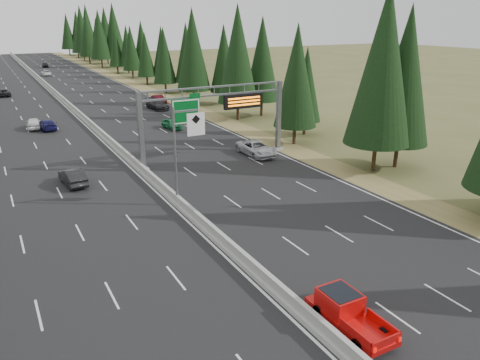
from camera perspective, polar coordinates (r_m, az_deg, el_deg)
name	(u,v)px	position (r m, az deg, el deg)	size (l,w,h in m)	color
road	(64,102)	(90.38, -20.65, 8.85)	(32.00, 260.00, 0.08)	black
shoulder_right	(159,95)	(94.49, -9.83, 10.19)	(3.60, 260.00, 0.06)	olive
median_barrier	(64,100)	(90.32, -20.68, 9.08)	(0.70, 260.00, 0.85)	gray
sign_gantry	(221,111)	(49.09, -2.37, 8.39)	(16.75, 0.98, 7.80)	slate
hov_sign_pole	(182,149)	(37.08, -7.08, 3.79)	(2.80, 0.50, 8.00)	slate
tree_row_right	(182,46)	(93.26, -7.14, 15.87)	(11.99, 241.65, 18.93)	black
silver_minivan	(256,148)	(51.55, 2.01, 3.89)	(2.59, 5.63, 1.56)	#ADAEB2
red_pickup	(345,308)	(24.41, 12.64, -15.02)	(1.78, 4.97, 1.62)	black
car_ahead_green	(172,124)	(64.67, -8.32, 6.79)	(1.62, 4.01, 1.37)	#166435
car_ahead_dkred	(159,99)	(84.63, -9.87, 9.66)	(1.49, 4.28, 1.41)	#5B0D18
car_ahead_dkgrey	(157,104)	(79.18, -10.06, 9.08)	(2.27, 5.60, 1.62)	black
car_ahead_white	(47,73)	(133.78, -22.51, 11.95)	(2.12, 4.60, 1.28)	silver
car_ahead_far	(45,65)	(156.64, -22.67, 12.84)	(1.73, 4.30, 1.47)	black
car_onc_near	(73,177)	(44.99, -19.72, 0.37)	(1.57, 4.51, 1.49)	black
car_onc_blue	(47,124)	(68.71, -22.51, 6.27)	(1.94, 4.77, 1.38)	#16164D
car_onc_white	(34,123)	(69.95, -23.85, 6.36)	(1.79, 4.44, 1.51)	white
car_onc_far	(3,92)	(102.00, -26.95, 9.50)	(2.34, 5.07, 1.41)	black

